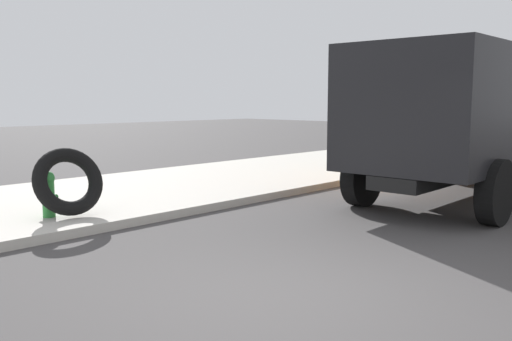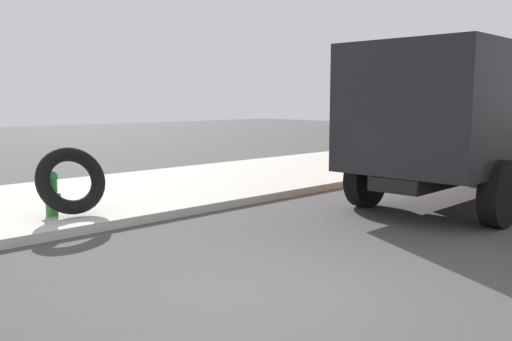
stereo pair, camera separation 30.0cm
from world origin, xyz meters
The scene contains 5 objects.
ground_plane centered at (0.00, 0.00, 0.00)m, with size 80.00×80.00×0.00m, color #423F3F.
sidewalk_curb centered at (0.00, 6.50, 0.07)m, with size 36.00×5.00×0.15m, color #BCB7AD.
fire_hydrant centered at (-0.10, 5.04, 0.55)m, with size 0.23×0.51×0.76m.
loose_tire centered at (0.17, 4.87, 0.72)m, with size 1.15×1.15×0.23m, color black.
dump_truck_orange centered at (7.03, 1.10, 1.61)m, with size 7.06×2.93×3.00m.
Camera 1 is at (-4.12, -3.42, 2.04)m, focal length 38.37 mm.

